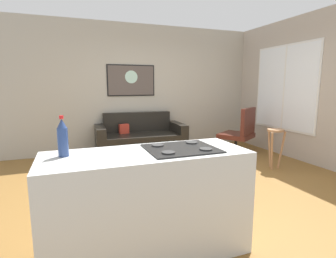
# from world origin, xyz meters

# --- Properties ---
(ground) EXTENTS (6.40, 6.40, 0.04)m
(ground) POSITION_xyz_m (0.00, 0.00, -0.02)
(ground) COLOR brown
(back_wall) EXTENTS (6.40, 0.05, 2.80)m
(back_wall) POSITION_xyz_m (0.00, 2.42, 1.40)
(back_wall) COLOR #B0A999
(back_wall) RESTS_ON ground
(right_wall) EXTENTS (0.05, 6.40, 2.80)m
(right_wall) POSITION_xyz_m (2.62, 0.30, 1.40)
(right_wall) COLOR #B1A496
(right_wall) RESTS_ON ground
(couch) EXTENTS (1.88, 0.95, 0.88)m
(couch) POSITION_xyz_m (-0.24, 1.94, 0.30)
(couch) COLOR black
(couch) RESTS_ON ground
(coffee_table) EXTENTS (1.02, 0.55, 0.43)m
(coffee_table) POSITION_xyz_m (-0.24, 0.82, 0.39)
(coffee_table) COLOR silver
(coffee_table) RESTS_ON ground
(armchair) EXTENTS (0.92, 0.91, 0.99)m
(armchair) POSITION_xyz_m (1.86, 1.34, 0.45)
(armchair) COLOR black
(armchair) RESTS_ON ground
(bar_stool) EXTENTS (0.33, 0.32, 0.71)m
(bar_stool) POSITION_xyz_m (1.74, 0.15, 0.52)
(bar_stool) COLOR #A8764E
(bar_stool) RESTS_ON ground
(kitchen_counter) EXTENTS (1.72, 0.66, 0.94)m
(kitchen_counter) POSITION_xyz_m (-1.03, -1.39, 0.46)
(kitchen_counter) COLOR silver
(kitchen_counter) RESTS_ON ground
(soda_bottle) EXTENTS (0.08, 0.08, 0.32)m
(soda_bottle) POSITION_xyz_m (-1.68, -1.29, 1.06)
(soda_bottle) COLOR navy
(soda_bottle) RESTS_ON kitchen_counter
(wall_painting) EXTENTS (1.06, 0.03, 0.68)m
(wall_painting) POSITION_xyz_m (-0.31, 2.38, 1.58)
(wall_painting) COLOR black
(window) EXTENTS (0.03, 1.66, 1.75)m
(window) POSITION_xyz_m (2.59, 0.90, 1.42)
(window) COLOR silver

